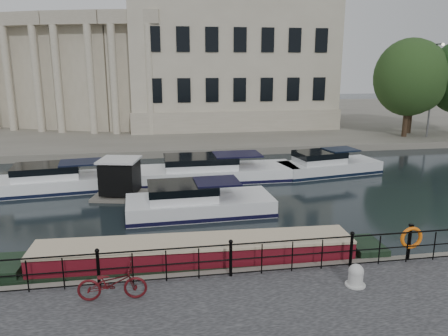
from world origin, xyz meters
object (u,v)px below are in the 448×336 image
(bicycle, at_px, (112,283))
(harbour_hut, at_px, (120,180))
(narrowboat, at_px, (196,263))
(mooring_bollard, at_px, (356,275))
(life_ring_post, at_px, (411,238))

(bicycle, distance_m, harbour_hut, 11.63)
(bicycle, height_order, narrowboat, bicycle)
(narrowboat, xyz_separation_m, harbour_hut, (-3.07, 9.35, 0.59))
(mooring_bollard, distance_m, harbour_hut, 14.23)
(life_ring_post, height_order, narrowboat, life_ring_post)
(bicycle, bearing_deg, life_ring_post, -81.90)
(bicycle, xyz_separation_m, narrowboat, (2.58, 2.27, -0.69))
(bicycle, xyz_separation_m, harbour_hut, (-0.50, 11.62, -0.10))
(bicycle, relative_size, narrowboat, 0.14)
(life_ring_post, bearing_deg, harbour_hut, 133.54)
(life_ring_post, relative_size, harbour_hut, 0.40)
(bicycle, distance_m, mooring_bollard, 7.14)
(mooring_bollard, relative_size, harbour_hut, 0.22)
(mooring_bollard, xyz_separation_m, harbour_hut, (-7.63, 12.02, 0.08))
(narrowboat, relative_size, harbour_hut, 4.28)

